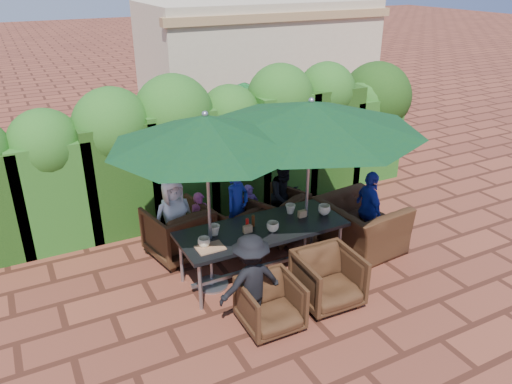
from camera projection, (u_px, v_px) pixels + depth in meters
name	position (u px, v px, depth m)	size (l,w,h in m)	color
ground	(267.00, 270.00, 7.20)	(80.00, 80.00, 0.00)	brown
dining_table	(262.00, 232.00, 6.85)	(2.33, 0.90, 0.75)	black
umbrella_left	(206.00, 131.00, 5.95)	(2.43, 2.43, 2.46)	gray
umbrella_right	(311.00, 116.00, 6.54)	(3.02, 3.02, 2.46)	gray
chair_far_left	(178.00, 229.00, 7.43)	(0.85, 0.79, 0.87)	black
chair_far_mid	(236.00, 223.00, 7.75)	(0.71, 0.67, 0.73)	black
chair_far_right	(277.00, 213.00, 7.98)	(0.80, 0.75, 0.82)	black
chair_near_left	(270.00, 302.00, 5.95)	(0.68, 0.64, 0.70)	black
chair_near_right	(328.00, 277.00, 6.38)	(0.76, 0.71, 0.78)	black
chair_end_right	(361.00, 218.00, 7.58)	(1.19, 0.77, 1.04)	black
adult_far_left	(174.00, 218.00, 7.33)	(0.62, 0.37, 1.26)	silver
adult_far_mid	(237.00, 208.00, 7.67)	(0.45, 0.36, 1.24)	#1E2EA6
adult_far_right	(284.00, 196.00, 8.07)	(0.59, 0.36, 1.22)	black
adult_near_left	(251.00, 282.00, 5.88)	(0.78, 0.36, 1.22)	black
adult_end_right	(369.00, 210.00, 7.60)	(0.73, 0.36, 1.24)	#1E2EA6
child_left	(201.00, 221.00, 7.63)	(0.33, 0.27, 0.91)	#BF4388
child_right	(250.00, 210.00, 8.03)	(0.31, 0.25, 0.86)	#7E4FAB
pedestrian_a	(244.00, 121.00, 11.09)	(1.62, 0.58, 1.73)	green
pedestrian_b	(265.00, 116.00, 11.46)	(0.82, 0.50, 1.71)	#BF4388
pedestrian_c	(315.00, 116.00, 11.84)	(0.98, 0.45, 1.53)	#95959D
cup_a	(204.00, 242.00, 6.32)	(0.16, 0.16, 0.13)	beige
cup_b	(214.00, 230.00, 6.60)	(0.15, 0.15, 0.14)	beige
cup_c	(273.00, 227.00, 6.70)	(0.17, 0.17, 0.13)	beige
cup_d	(290.00, 209.00, 7.18)	(0.15, 0.15, 0.14)	beige
cup_e	(324.00, 210.00, 7.15)	(0.18, 0.18, 0.14)	beige
ketchup_bottle	(247.00, 224.00, 6.72)	(0.04, 0.04, 0.17)	#B20C0A
sauce_bottle	(253.00, 221.00, 6.81)	(0.04, 0.04, 0.17)	#4C230C
serving_tray	(210.00, 248.00, 6.31)	(0.35, 0.25, 0.02)	#9A6C4A
number_block_left	(248.00, 229.00, 6.67)	(0.12, 0.06, 0.10)	tan
number_block_right	(302.00, 214.00, 7.08)	(0.12, 0.06, 0.10)	tan
hedge_wall	(191.00, 140.00, 8.44)	(9.10, 1.60, 2.47)	black
building	(258.00, 62.00, 13.66)	(6.20, 3.08, 3.20)	beige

